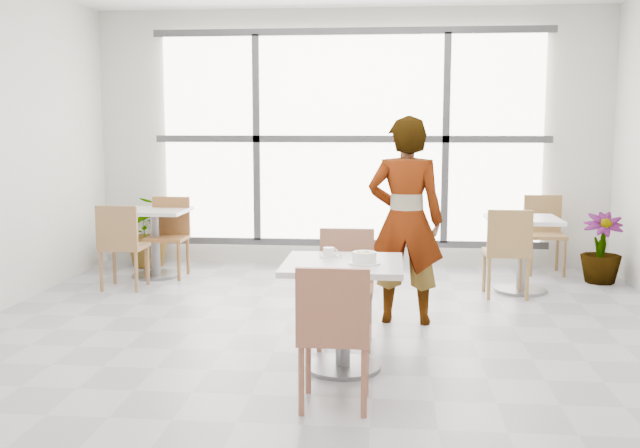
# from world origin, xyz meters

# --- Properties ---
(floor) EXTENTS (7.00, 7.00, 0.00)m
(floor) POSITION_xyz_m (0.00, 0.00, 0.00)
(floor) COLOR #9E9EA5
(floor) RESTS_ON ground
(wall_back) EXTENTS (6.00, 0.00, 6.00)m
(wall_back) POSITION_xyz_m (0.00, 3.50, 1.50)
(wall_back) COLOR silver
(wall_back) RESTS_ON ground
(wall_front) EXTENTS (6.00, 0.00, 6.00)m
(wall_front) POSITION_xyz_m (0.00, -3.50, 1.50)
(wall_front) COLOR silver
(wall_front) RESTS_ON ground
(window) EXTENTS (4.60, 0.07, 2.52)m
(window) POSITION_xyz_m (0.00, 3.44, 1.50)
(window) COLOR white
(window) RESTS_ON ground
(main_table) EXTENTS (0.80, 0.80, 0.75)m
(main_table) POSITION_xyz_m (0.16, -0.34, 0.52)
(main_table) COLOR silver
(main_table) RESTS_ON ground
(chair_near) EXTENTS (0.42, 0.42, 0.87)m
(chair_near) POSITION_xyz_m (0.15, -1.08, 0.50)
(chair_near) COLOR #9A5C45
(chair_near) RESTS_ON ground
(chair_far) EXTENTS (0.42, 0.42, 0.87)m
(chair_far) POSITION_xyz_m (0.14, 0.31, 0.50)
(chair_far) COLOR #99634A
(chair_far) RESTS_ON ground
(oatmeal_bowl) EXTENTS (0.21, 0.21, 0.09)m
(oatmeal_bowl) POSITION_xyz_m (0.31, -0.41, 0.79)
(oatmeal_bowl) COLOR white
(oatmeal_bowl) RESTS_ON main_table
(coffee_cup) EXTENTS (0.16, 0.13, 0.07)m
(coffee_cup) POSITION_xyz_m (0.05, -0.17, 0.78)
(coffee_cup) COLOR white
(coffee_cup) RESTS_ON main_table
(person) EXTENTS (0.66, 0.46, 1.74)m
(person) POSITION_xyz_m (0.60, 0.94, 0.87)
(person) COLOR black
(person) RESTS_ON ground
(bg_table_left) EXTENTS (0.70, 0.70, 0.75)m
(bg_table_left) POSITION_xyz_m (-2.09, 2.59, 0.49)
(bg_table_left) COLOR silver
(bg_table_left) RESTS_ON ground
(bg_table_right) EXTENTS (0.70, 0.70, 0.75)m
(bg_table_right) POSITION_xyz_m (1.79, 2.22, 0.49)
(bg_table_right) COLOR white
(bg_table_right) RESTS_ON ground
(bg_chair_left_near) EXTENTS (0.42, 0.42, 0.87)m
(bg_chair_left_near) POSITION_xyz_m (-2.22, 1.91, 0.50)
(bg_chair_left_near) COLOR olive
(bg_chair_left_near) RESTS_ON ground
(bg_chair_left_far) EXTENTS (0.42, 0.42, 0.87)m
(bg_chair_left_far) POSITION_xyz_m (-1.96, 2.66, 0.50)
(bg_chair_left_far) COLOR brown
(bg_chair_left_far) RESTS_ON ground
(bg_chair_right_near) EXTENTS (0.42, 0.42, 0.87)m
(bg_chair_right_near) POSITION_xyz_m (1.60, 1.92, 0.50)
(bg_chair_right_near) COLOR #9B7843
(bg_chair_right_near) RESTS_ON ground
(bg_chair_right_far) EXTENTS (0.42, 0.42, 0.87)m
(bg_chair_right_far) POSITION_xyz_m (2.21, 3.25, 0.50)
(bg_chair_right_far) COLOR olive
(bg_chair_right_far) RESTS_ON ground
(plant_left) EXTENTS (0.86, 0.78, 0.84)m
(plant_left) POSITION_xyz_m (-2.34, 3.20, 0.42)
(plant_left) COLOR #4F8245
(plant_left) RESTS_ON ground
(plant_right) EXTENTS (0.46, 0.46, 0.75)m
(plant_right) POSITION_xyz_m (2.70, 2.72, 0.37)
(plant_right) COLOR #4C723D
(plant_right) RESTS_ON ground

